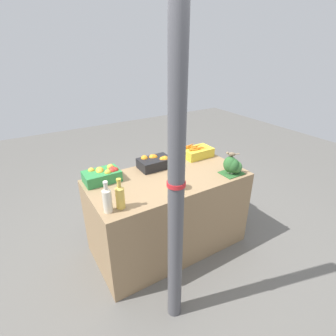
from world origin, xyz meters
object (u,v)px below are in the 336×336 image
(orange_crate, at_px, (155,162))
(carrot_crate, at_px, (197,152))
(apple_crate, at_px, (103,175))
(juice_bottle_golden, at_px, (120,196))
(pickle_jar, at_px, (178,183))
(support_pole, at_px, (176,198))
(juice_bottle_cloudy, at_px, (107,199))
(broccoli_pile, at_px, (232,166))
(sparrow_bird, at_px, (231,154))

(orange_crate, height_order, carrot_crate, carrot_crate)
(apple_crate, relative_size, juice_bottle_golden, 1.28)
(juice_bottle_golden, xyz_separation_m, pickle_jar, (0.56, 0.01, -0.05))
(support_pole, distance_m, juice_bottle_cloudy, 0.60)
(orange_crate, distance_m, juice_bottle_cloudy, 0.88)
(support_pole, relative_size, juice_bottle_cloudy, 8.33)
(apple_crate, bearing_deg, pickle_jar, -43.79)
(juice_bottle_cloudy, bearing_deg, pickle_jar, 1.14)
(broccoli_pile, height_order, juice_bottle_cloudy, juice_bottle_cloudy)
(carrot_crate, relative_size, juice_bottle_cloudy, 1.25)
(support_pole, bearing_deg, sparrow_bird, 26.07)
(juice_bottle_golden, height_order, sparrow_bird, juice_bottle_golden)
(broccoli_pile, distance_m, pickle_jar, 0.64)
(carrot_crate, bearing_deg, apple_crate, -179.90)
(support_pole, xyz_separation_m, pickle_jar, (0.34, 0.49, -0.22))
(broccoli_pile, xyz_separation_m, juice_bottle_cloudy, (-1.30, 0.02, 0.02))
(carrot_crate, height_order, sparrow_bird, sparrow_bird)
(support_pole, relative_size, pickle_jar, 19.41)
(apple_crate, distance_m, broccoli_pile, 1.29)
(support_pole, height_order, orange_crate, support_pole)
(apple_crate, distance_m, carrot_crate, 1.14)
(broccoli_pile, height_order, sparrow_bird, sparrow_bird)
(support_pole, xyz_separation_m, juice_bottle_golden, (-0.22, 0.48, -0.17))
(pickle_jar, bearing_deg, juice_bottle_golden, -178.64)
(juice_bottle_cloudy, xyz_separation_m, juice_bottle_golden, (0.11, 0.00, -0.00))
(carrot_crate, distance_m, juice_bottle_cloudy, 1.38)
(broccoli_pile, distance_m, juice_bottle_cloudy, 1.30)
(pickle_jar, bearing_deg, orange_crate, 84.74)
(support_pole, bearing_deg, broccoli_pile, 24.90)
(sparrow_bird, bearing_deg, apple_crate, 11.46)
(juice_bottle_cloudy, height_order, pickle_jar, juice_bottle_cloudy)
(support_pole, bearing_deg, orange_crate, 68.74)
(sparrow_bird, bearing_deg, carrot_crate, -52.68)
(support_pole, distance_m, pickle_jar, 0.64)
(apple_crate, distance_m, sparrow_bird, 1.27)
(apple_crate, relative_size, orange_crate, 1.00)
(apple_crate, bearing_deg, support_pole, -79.57)
(sparrow_bird, bearing_deg, orange_crate, -6.55)
(orange_crate, relative_size, juice_bottle_cloudy, 1.25)
(broccoli_pile, xyz_separation_m, sparrow_bird, (-0.02, 0.02, 0.13))
(juice_bottle_cloudy, relative_size, sparrow_bird, 2.33)
(juice_bottle_cloudy, height_order, juice_bottle_golden, juice_bottle_cloudy)
(carrot_crate, relative_size, sparrow_bird, 2.91)
(apple_crate, relative_size, broccoli_pile, 1.54)
(apple_crate, distance_m, juice_bottle_golden, 0.52)
(broccoli_pile, relative_size, juice_bottle_cloudy, 0.81)
(broccoli_pile, bearing_deg, sparrow_bird, 138.23)
(carrot_crate, relative_size, juice_bottle_golden, 1.28)
(support_pole, distance_m, broccoli_pile, 1.10)
(support_pole, relative_size, broccoli_pile, 10.26)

